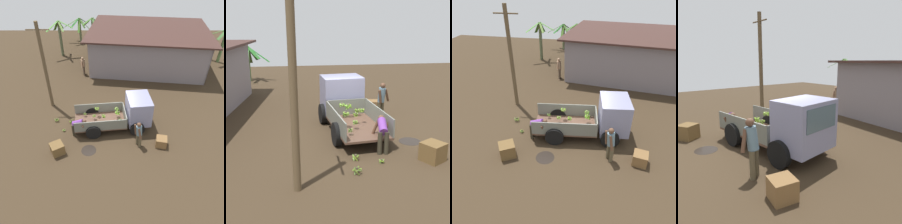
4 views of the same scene
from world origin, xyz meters
TOP-DOWN VIEW (x-y plane):
  - ground at (0.00, 0.00)m, footprint 36.00×36.00m
  - mud_patch_0 at (-1.27, -2.08)m, footprint 0.81×0.81m
  - cargo_truck at (1.04, 0.02)m, footprint 4.59×2.37m
  - utility_pole at (-4.12, 2.08)m, footprint 1.29×0.21m
  - banana_palm_1 at (11.16, 5.31)m, footprint 2.18×2.71m
  - person_foreground_visitor at (1.42, -1.71)m, footprint 0.52×0.63m
  - person_worker_loading at (-1.96, -0.82)m, footprint 0.88×0.72m
  - banana_bunch_on_ground_0 at (-2.56, 0.21)m, footprint 0.24×0.24m
  - banana_bunch_on_ground_1 at (-2.87, -0.57)m, footprint 0.19×0.18m
  - banana_bunch_on_ground_2 at (-3.48, 0.34)m, footprint 0.29×0.28m
  - wooden_crate_0 at (-2.92, -2.23)m, footprint 0.89×0.89m
  - wooden_crate_1 at (2.71, -1.69)m, footprint 0.68×0.68m

SIDE VIEW (x-z plane):
  - ground at x=0.00m, z-range 0.00..0.00m
  - mud_patch_0 at x=-1.27m, z-range 0.00..0.01m
  - banana_bunch_on_ground_1 at x=-2.87m, z-range 0.01..0.17m
  - banana_bunch_on_ground_0 at x=-2.56m, z-range 0.01..0.23m
  - banana_bunch_on_ground_2 at x=-3.48m, z-range 0.02..0.26m
  - wooden_crate_1 at x=2.71m, z-range 0.00..0.53m
  - wooden_crate_0 at x=-2.92m, z-range 0.00..0.61m
  - person_worker_loading at x=-1.96m, z-range 0.15..1.31m
  - person_foreground_visitor at x=1.42m, z-range 0.09..1.77m
  - cargo_truck at x=1.04m, z-range 0.03..2.01m
  - banana_palm_1 at x=11.16m, z-range 0.20..2.67m
  - utility_pole at x=-4.12m, z-range 0.06..5.65m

